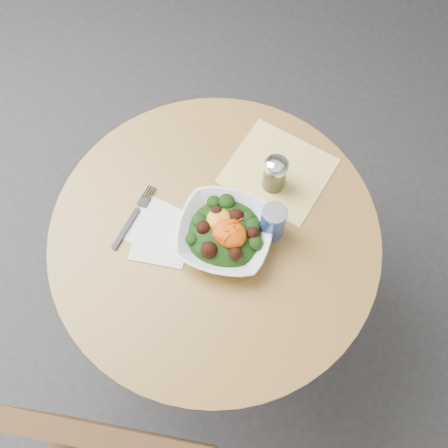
% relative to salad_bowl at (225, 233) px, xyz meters
% --- Properties ---
extents(ground, '(6.00, 6.00, 0.00)m').
position_rel_salad_bowl_xyz_m(ground, '(-0.03, -0.00, -0.78)').
color(ground, '#2D2D2F').
rests_on(ground, ground).
extents(table, '(0.90, 0.90, 0.75)m').
position_rel_salad_bowl_xyz_m(table, '(-0.03, -0.00, -0.23)').
color(table, black).
rests_on(table, ground).
extents(cloth_napkin, '(0.28, 0.26, 0.00)m').
position_rel_salad_bowl_xyz_m(cloth_napkin, '(0.03, 0.26, -0.03)').
color(cloth_napkin, '#DCB50B').
rests_on(cloth_napkin, table).
extents(paper_napkins, '(0.20, 0.20, 0.00)m').
position_rel_salad_bowl_xyz_m(paper_napkins, '(-0.16, -0.08, -0.03)').
color(paper_napkins, white).
rests_on(paper_napkins, table).
extents(salad_bowl, '(0.31, 0.31, 0.09)m').
position_rel_salad_bowl_xyz_m(salad_bowl, '(0.00, 0.00, 0.00)').
color(salad_bowl, white).
rests_on(salad_bowl, table).
extents(fork, '(0.03, 0.21, 0.00)m').
position_rel_salad_bowl_xyz_m(fork, '(-0.25, -0.07, -0.03)').
color(fork, black).
rests_on(fork, table).
extents(spice_shaker, '(0.07, 0.07, 0.12)m').
position_rel_salad_bowl_xyz_m(spice_shaker, '(0.04, 0.21, 0.03)').
color(spice_shaker, silver).
rests_on(spice_shaker, table).
extents(beverage_can, '(0.07, 0.07, 0.13)m').
position_rel_salad_bowl_xyz_m(beverage_can, '(0.10, 0.08, 0.03)').
color(beverage_can, '#0D1C96').
rests_on(beverage_can, table).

